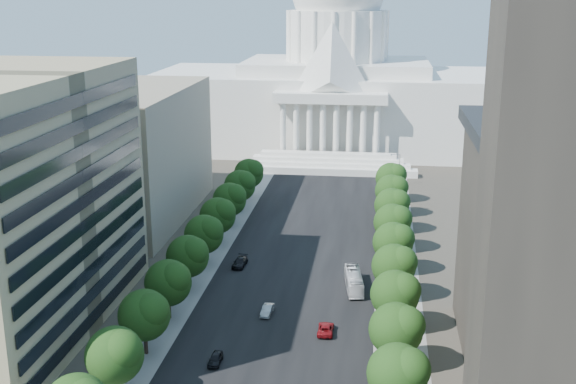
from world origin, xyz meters
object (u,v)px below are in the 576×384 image
at_px(car_dark_b, 240,262).
at_px(car_dark_a, 215,359).
at_px(car_red, 326,329).
at_px(city_bus, 354,281).
at_px(car_silver, 267,310).

bearing_deg(car_dark_b, car_dark_a, -80.41).
distance_m(car_red, city_bus, 18.23).
relative_size(car_silver, car_dark_b, 0.82).
xyz_separation_m(car_dark_a, car_dark_b, (-3.73, 37.41, 0.09)).
bearing_deg(car_red, car_dark_b, -54.76).
distance_m(car_dark_b, city_bus, 23.67).
height_order(car_dark_b, city_bus, city_bus).
bearing_deg(car_silver, city_bus, 45.89).
relative_size(car_dark_b, city_bus, 0.50).
xyz_separation_m(car_silver, car_red, (10.04, -5.51, -0.02)).
xyz_separation_m(car_dark_a, car_silver, (4.82, 16.96, 0.03)).
bearing_deg(city_bus, car_silver, -145.29).
relative_size(car_dark_a, car_red, 0.81).
distance_m(car_dark_a, car_red, 18.76).
bearing_deg(car_red, city_bus, -101.89).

